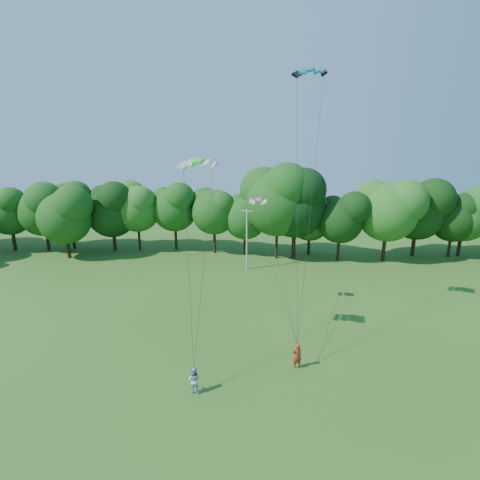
{
  "coord_description": "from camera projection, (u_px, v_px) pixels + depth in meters",
  "views": [
    {
      "loc": [
        1.51,
        -15.11,
        15.8
      ],
      "look_at": [
        -0.71,
        13.0,
        8.37
      ],
      "focal_mm": 28.0,
      "sensor_mm": 36.0,
      "label": 1
    }
  ],
  "objects": [
    {
      "name": "utility_pole",
      "position": [
        247.0,
        239.0,
        46.83
      ],
      "size": [
        1.44,
        0.72,
        7.76
      ],
      "rotation": [
        0.0,
        0.0,
        -0.43
      ],
      "color": "#AEAEA5",
      "rests_on": "ground"
    },
    {
      "name": "kite_green",
      "position": [
        198.0,
        161.0,
        25.81
      ],
      "size": [
        2.81,
        1.51,
        0.45
      ],
      "rotation": [
        0.0,
        0.0,
        -0.11
      ],
      "color": "#2AE522",
      "rests_on": "ground"
    },
    {
      "name": "kite_flyer_right",
      "position": [
        194.0,
        380.0,
        24.18
      ],
      "size": [
        0.96,
        0.8,
        1.8
      ],
      "primitive_type": "imported",
      "rotation": [
        0.0,
        0.0,
        2.99
      ],
      "color": "#A4BCE3",
      "rests_on": "ground"
    },
    {
      "name": "kite_flyer_left",
      "position": [
        297.0,
        356.0,
        26.77
      ],
      "size": [
        0.8,
        0.65,
        1.9
      ],
      "primitive_type": "imported",
      "rotation": [
        0.0,
        0.0,
        3.46
      ],
      "color": "#A92E15",
      "rests_on": "ground"
    },
    {
      "name": "kite_pink",
      "position": [
        258.0,
        200.0,
        33.49
      ],
      "size": [
        1.67,
        0.93,
        0.25
      ],
      "rotation": [
        0.0,
        0.0,
        -0.09
      ],
      "color": "#FE4691",
      "rests_on": "ground"
    },
    {
      "name": "tree_back_east",
      "position": [
        465.0,
        209.0,
        51.68
      ],
      "size": [
        7.5,
        7.5,
        10.91
      ],
      "color": "black",
      "rests_on": "ground"
    },
    {
      "name": "tree_back_west",
      "position": [
        70.0,
        206.0,
        55.53
      ],
      "size": [
        7.25,
        7.25,
        10.55
      ],
      "color": "#352415",
      "rests_on": "ground"
    },
    {
      "name": "tree_back_center",
      "position": [
        295.0,
        200.0,
        50.31
      ],
      "size": [
        9.01,
        9.01,
        13.1
      ],
      "color": "black",
      "rests_on": "ground"
    },
    {
      "name": "kite_teal",
      "position": [
        310.0,
        69.0,
        28.43
      ],
      "size": [
        2.75,
        1.71,
        0.56
      ],
      "rotation": [
        0.0,
        0.0,
        -0.24
      ],
      "color": "#047786",
      "rests_on": "ground"
    },
    {
      "name": "ground",
      "position": [
        234.0,
        468.0,
        18.71
      ],
      "size": [
        160.0,
        160.0,
        0.0
      ],
      "primitive_type": "plane",
      "color": "#305918",
      "rests_on": "ground"
    }
  ]
}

